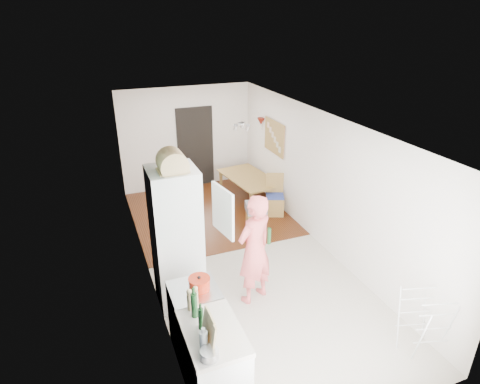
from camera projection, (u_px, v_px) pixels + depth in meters
room_shell at (239, 193)px, 6.78m from camera, size 3.20×7.00×2.50m
floor at (239, 256)px, 7.29m from camera, size 3.20×7.00×0.01m
wood_floor_overlay at (209, 213)px, 8.86m from camera, size 3.20×3.30×0.01m
sage_wall_panel at (169, 236)px, 4.30m from camera, size 0.02×3.00×1.30m
tile_splashback at (186, 321)px, 4.12m from camera, size 0.02×1.90×0.50m
doorway_recess at (195, 147)px, 9.90m from camera, size 0.90×0.04×2.00m
base_cabinet at (214, 364)px, 4.51m from camera, size 0.60×0.90×0.86m
worktop at (213, 333)px, 4.32m from camera, size 0.62×0.92×0.06m
range_cooker at (196, 320)px, 5.15m from camera, size 0.60×0.60×0.88m
cooker_top at (194, 291)px, 4.96m from camera, size 0.60×0.60×0.04m
fridge_housing at (177, 239)px, 5.76m from camera, size 0.66×0.66×2.15m
fridge_door at (223, 211)px, 5.52m from camera, size 0.14×0.56×0.70m
fridge_interior at (196, 206)px, 5.67m from camera, size 0.02×0.52×0.66m
pinboard at (275, 137)px, 8.79m from camera, size 0.03×0.90×0.70m
pinboard_frame at (274, 137)px, 8.79m from camera, size 0.00×0.94×0.74m
wall_sconce at (261, 121)px, 9.25m from camera, size 0.18×0.18×0.16m
person at (255, 240)px, 5.81m from camera, size 0.88×0.74×2.06m
dining_table at (250, 189)px, 9.43m from camera, size 0.95×1.47×0.48m
dining_chair at (275, 195)px, 8.63m from camera, size 0.49×0.49×0.90m
stool at (255, 221)px, 8.04m from camera, size 0.41×0.41×0.45m
grey_drape at (256, 208)px, 7.90m from camera, size 0.46×0.46×0.17m
drying_rack at (423, 323)px, 5.10m from camera, size 0.55×0.52×0.88m
bread_bin at (172, 164)px, 5.20m from camera, size 0.47×0.46×0.21m
red_casserole at (199, 284)px, 4.93m from camera, size 0.33×0.33×0.16m
steel_pan at (210, 354)px, 3.95m from camera, size 0.21×0.21×0.09m
held_bottle at (269, 236)px, 5.64m from camera, size 0.05×0.05×0.25m
bottle_a at (194, 305)px, 4.45m from camera, size 0.08×0.08×0.31m
bottle_b at (201, 319)px, 4.29m from camera, size 0.07×0.07×0.26m
bottle_c at (204, 340)px, 4.04m from camera, size 0.10×0.10×0.21m
pepper_mill_front at (190, 302)px, 4.57m from camera, size 0.06×0.06×0.22m
pepper_mill_back at (196, 298)px, 4.64m from camera, size 0.07×0.07×0.21m
chopping_boards at (209, 330)px, 4.07m from camera, size 0.11×0.26×0.36m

